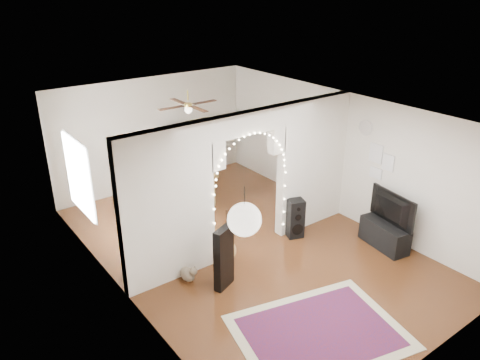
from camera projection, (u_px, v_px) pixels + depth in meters
floor at (247, 247)px, 9.08m from camera, size 7.50×7.50×0.00m
ceiling at (248, 111)px, 8.00m from camera, size 5.00×7.50×0.02m
wall_back at (153, 133)px, 11.29m from camera, size 5.00×0.02×2.70m
wall_front at (432, 281)px, 5.79m from camera, size 5.00×0.02×2.70m
wall_left at (118, 223)px, 7.17m from camera, size 0.02×7.50×2.70m
wall_right at (340, 155)px, 9.91m from camera, size 0.02×7.50×2.70m
divider_wall at (247, 179)px, 8.51m from camera, size 5.00×0.20×2.70m
fairy_lights at (252, 175)px, 8.37m from camera, size 1.64×0.04×1.60m
window at (79, 177)px, 8.45m from camera, size 0.04×1.20×1.40m
wall_clock at (366, 128)px, 9.16m from camera, size 0.03×0.31×0.31m
picture_frames at (379, 162)px, 9.11m from camera, size 0.02×0.50×0.70m
paper_lantern at (244, 220)px, 5.38m from camera, size 0.40×0.40×0.40m
ceiling_fan at (188, 105)px, 9.59m from camera, size 1.10×1.10×0.30m
area_rug at (319, 332)px, 6.89m from camera, size 2.76×2.32×0.02m
guitar_case at (224, 258)px, 7.71m from camera, size 0.44×0.29×1.11m
acoustic_guitar at (228, 244)px, 8.39m from camera, size 0.39×0.21×0.94m
tabby_cat at (188, 274)px, 8.02m from camera, size 0.30×0.50×0.33m
floor_speaker at (295, 218)px, 9.29m from camera, size 0.39×0.36×0.80m
media_console at (384, 235)px, 9.00m from camera, size 0.55×1.05×0.50m
tv at (388, 209)px, 8.78m from camera, size 0.31×1.08×0.62m
bookcase at (189, 152)px, 11.81m from camera, size 1.47×0.93×1.49m
dining_table at (187, 180)px, 10.33m from camera, size 1.29×0.94×0.76m
flower_vase at (186, 173)px, 10.26m from camera, size 0.20×0.20×0.19m
dining_chair_left at (156, 203)px, 10.26m from camera, size 0.71×0.72×0.51m
dining_chair_right at (179, 202)px, 10.29m from camera, size 0.59×0.61×0.54m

